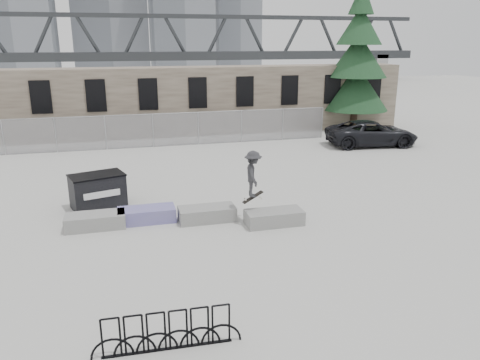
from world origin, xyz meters
name	(u,v)px	position (x,y,z in m)	size (l,w,h in m)	color
ground	(183,221)	(0.00, 0.00, 0.00)	(120.00, 120.00, 0.00)	#A4A49F
stone_wall	(147,102)	(0.00, 16.24, 2.26)	(36.00, 2.58, 4.50)	#685A4D
chainlink_fence	(153,130)	(0.00, 12.50, 1.04)	(22.06, 0.06, 2.02)	gray
planter_far_left	(95,220)	(-3.00, 0.10, 0.27)	(2.00, 0.90, 0.51)	gray
planter_center_left	(147,214)	(-1.26, 0.25, 0.27)	(2.00, 0.90, 0.51)	#4439AB
planter_center_right	(207,213)	(0.84, -0.21, 0.27)	(2.00, 0.90, 0.51)	gray
planter_offset	(274,217)	(3.05, -1.16, 0.27)	(2.00, 0.90, 0.51)	gray
dumpster	(98,191)	(-2.94, 2.26, 0.66)	(2.26, 1.74, 1.31)	black
bike_rack	(167,331)	(-1.33, -7.19, 0.44)	(3.14, 0.16, 0.90)	black
spruce_tree	(358,61)	(14.61, 14.96, 4.80)	(4.64, 4.64, 11.50)	#38281E
truss_bridge	(197,55)	(10.00, 55.00, 4.13)	(70.00, 3.00, 9.80)	#2D3033
suv	(372,133)	(12.95, 9.52, 0.76)	(2.53, 5.49, 1.53)	black
skateboarder	(253,174)	(2.36, -0.81, 1.79)	(0.76, 1.13, 1.84)	#2D2D30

